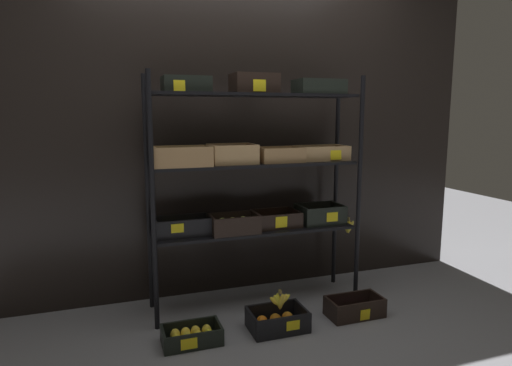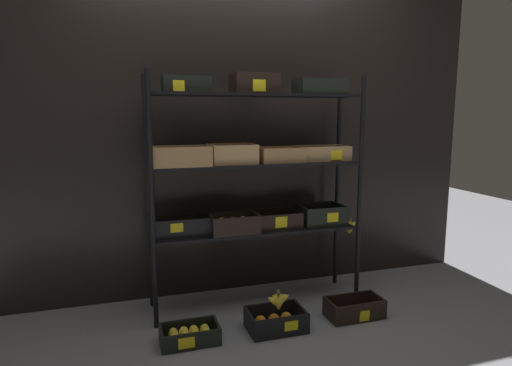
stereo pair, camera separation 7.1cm
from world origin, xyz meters
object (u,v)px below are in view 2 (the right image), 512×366
crate_ground_lemon (190,335)px  crate_ground_orange (276,322)px  display_rack (255,167)px  crate_ground_plum (354,310)px  banana_bunch_loose (278,301)px

crate_ground_lemon → crate_ground_orange: (0.55, -0.00, 0.00)m
crate_ground_orange → display_rack: bearing=90.2°
crate_ground_plum → banana_bunch_loose: (-0.55, -0.00, 0.14)m
crate_ground_plum → crate_ground_orange: bearing=-179.6°
crate_ground_lemon → crate_ground_plum: 1.11m
crate_ground_plum → display_rack: bearing=143.2°
crate_ground_lemon → banana_bunch_loose: (0.56, -0.00, 0.14)m
display_rack → banana_bunch_loose: (0.02, -0.43, -0.81)m
crate_ground_lemon → crate_ground_orange: crate_ground_orange is taller
display_rack → crate_ground_orange: 1.04m
crate_ground_orange → banana_bunch_loose: 0.14m
display_rack → crate_ground_plum: bearing=-36.8°
display_rack → crate_ground_orange: (0.00, -0.43, -0.95)m
crate_ground_plum → banana_bunch_loose: bearing=-179.5°
banana_bunch_loose → display_rack: bearing=92.5°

